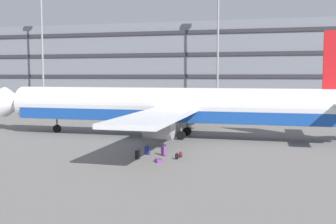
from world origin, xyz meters
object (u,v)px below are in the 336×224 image
object	(u,v)px
suitcase_small	(159,161)
backpack_silver	(177,156)
airliner	(175,107)
suitcase_teal	(164,151)
suitcase_orange	(147,150)
suitcase_large	(138,154)
backpack_scuffed	(180,155)

from	to	relation	value
suitcase_small	backpack_silver	world-z (taller)	backpack_silver
airliner	suitcase_teal	size ratio (longest dim) A/B	46.21
suitcase_teal	suitcase_small	distance (m)	2.51
suitcase_teal	backpack_silver	bearing A→B (deg)	-39.71
suitcase_teal	suitcase_orange	xyz separation A→B (m)	(-1.44, 0.14, -0.05)
suitcase_small	backpack_silver	distance (m)	1.77
suitcase_orange	suitcase_large	distance (m)	1.96
airliner	backpack_scuffed	bearing A→B (deg)	-75.13
suitcase_teal	suitcase_orange	size ratio (longest dim) A/B	1.09
suitcase_large	backpack_silver	distance (m)	3.07
suitcase_teal	suitcase_large	world-z (taller)	suitcase_teal
suitcase_small	suitcase_orange	size ratio (longest dim) A/B	0.96
airliner	backpack_scuffed	world-z (taller)	airliner
suitcase_small	backpack_scuffed	distance (m)	2.41
suitcase_orange	backpack_silver	xyz separation A→B (m)	(2.78, -1.25, -0.13)
suitcase_orange	suitcase_teal	bearing A→B (deg)	-5.43
suitcase_orange	backpack_scuffed	xyz separation A→B (m)	(2.91, -0.55, -0.15)
suitcase_teal	backpack_scuffed	size ratio (longest dim) A/B	1.76
airliner	suitcase_small	distance (m)	12.92
backpack_scuffed	backpack_silver	bearing A→B (deg)	-100.13
airliner	backpack_silver	distance (m)	11.78
suitcase_small	suitcase_large	size ratio (longest dim) A/B	0.89
suitcase_small	backpack_scuffed	xyz separation A→B (m)	(1.25, 2.06, 0.10)
suitcase_teal	backpack_silver	size ratio (longest dim) A/B	1.64
suitcase_teal	suitcase_large	distance (m)	2.45
suitcase_teal	suitcase_small	bearing A→B (deg)	-85.03
backpack_scuffed	suitcase_teal	bearing A→B (deg)	164.22
suitcase_small	backpack_silver	xyz separation A→B (m)	(1.13, 1.36, 0.12)
airliner	suitcase_teal	world-z (taller)	airliner
backpack_silver	backpack_scuffed	distance (m)	0.71
suitcase_small	suitcase_orange	bearing A→B (deg)	122.33
suitcase_large	backpack_scuffed	world-z (taller)	suitcase_large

